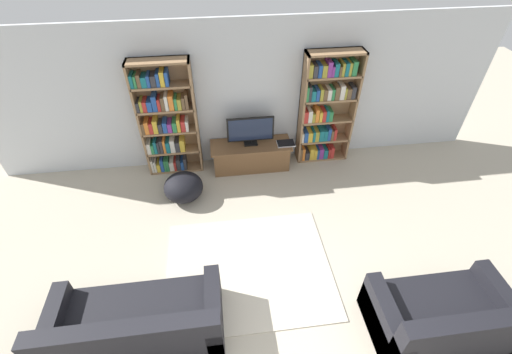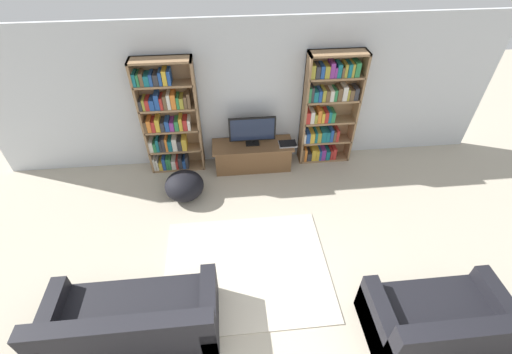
{
  "view_description": "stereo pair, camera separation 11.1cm",
  "coord_description": "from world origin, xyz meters",
  "px_view_note": "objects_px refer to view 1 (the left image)",
  "views": [
    {
      "loc": [
        -0.48,
        -1.11,
        4.11
      ],
      "look_at": [
        0.02,
        2.78,
        0.7
      ],
      "focal_mm": 24.0,
      "sensor_mm": 36.0,
      "label": 1
    },
    {
      "loc": [
        -0.37,
        -1.12,
        4.11
      ],
      "look_at": [
        0.02,
        2.78,
        0.7
      ],
      "focal_mm": 24.0,
      "sensor_mm": 36.0,
      "label": 2
    }
  ],
  "objects_px": {
    "couch_right_sofa": "(442,320)",
    "beanbag_ottoman": "(184,187)",
    "laptop": "(286,143)",
    "television": "(251,130)",
    "bookshelf_right": "(325,109)",
    "couch_left_sectional": "(137,325)",
    "bookshelf_left": "(166,121)",
    "tv_stand": "(251,155)"
  },
  "relations": [
    {
      "from": "couch_right_sofa",
      "to": "beanbag_ottoman",
      "type": "height_order",
      "value": "couch_right_sofa"
    },
    {
      "from": "laptop",
      "to": "couch_left_sectional",
      "type": "xyz_separation_m",
      "value": [
        -2.29,
        -2.96,
        -0.24
      ]
    },
    {
      "from": "bookshelf_left",
      "to": "bookshelf_right",
      "type": "height_order",
      "value": "same"
    },
    {
      "from": "bookshelf_right",
      "to": "couch_left_sectional",
      "type": "distance_m",
      "value": 4.43
    },
    {
      "from": "bookshelf_left",
      "to": "bookshelf_right",
      "type": "distance_m",
      "value": 2.77
    },
    {
      "from": "laptop",
      "to": "couch_left_sectional",
      "type": "height_order",
      "value": "couch_left_sectional"
    },
    {
      "from": "television",
      "to": "couch_right_sofa",
      "type": "xyz_separation_m",
      "value": [
        1.81,
        -3.44,
        -0.49
      ]
    },
    {
      "from": "bookshelf_left",
      "to": "laptop",
      "type": "bearing_deg",
      "value": -5.77
    },
    {
      "from": "bookshelf_right",
      "to": "television",
      "type": "xyz_separation_m",
      "value": [
        -1.34,
        -0.12,
        -0.25
      ]
    },
    {
      "from": "bookshelf_right",
      "to": "tv_stand",
      "type": "relative_size",
      "value": 1.43
    },
    {
      "from": "tv_stand",
      "to": "bookshelf_right",
      "type": "bearing_deg",
      "value": 6.01
    },
    {
      "from": "tv_stand",
      "to": "couch_left_sectional",
      "type": "bearing_deg",
      "value": -118.78
    },
    {
      "from": "bookshelf_right",
      "to": "television",
      "type": "height_order",
      "value": "bookshelf_right"
    },
    {
      "from": "television",
      "to": "couch_left_sectional",
      "type": "bearing_deg",
      "value": -118.64
    },
    {
      "from": "couch_left_sectional",
      "to": "couch_right_sofa",
      "type": "distance_m",
      "value": 3.49
    },
    {
      "from": "television",
      "to": "laptop",
      "type": "height_order",
      "value": "television"
    },
    {
      "from": "bookshelf_left",
      "to": "couch_right_sofa",
      "type": "xyz_separation_m",
      "value": [
        3.24,
        -3.56,
        -0.71
      ]
    },
    {
      "from": "television",
      "to": "laptop",
      "type": "bearing_deg",
      "value": -7.62
    },
    {
      "from": "bookshelf_right",
      "to": "couch_left_sectional",
      "type": "relative_size",
      "value": 1.08
    },
    {
      "from": "beanbag_ottoman",
      "to": "laptop",
      "type": "bearing_deg",
      "value": 18.64
    },
    {
      "from": "tv_stand",
      "to": "laptop",
      "type": "xyz_separation_m",
      "value": [
        0.63,
        -0.07,
        0.26
      ]
    },
    {
      "from": "laptop",
      "to": "beanbag_ottoman",
      "type": "height_order",
      "value": "laptop"
    },
    {
      "from": "bookshelf_left",
      "to": "laptop",
      "type": "relative_size",
      "value": 6.44
    },
    {
      "from": "couch_left_sectional",
      "to": "beanbag_ottoman",
      "type": "bearing_deg",
      "value": 79.24
    },
    {
      "from": "bookshelf_right",
      "to": "laptop",
      "type": "distance_m",
      "value": 0.91
    },
    {
      "from": "couch_left_sectional",
      "to": "couch_right_sofa",
      "type": "xyz_separation_m",
      "value": [
        3.47,
        -0.4,
        0.03
      ]
    },
    {
      "from": "bookshelf_left",
      "to": "television",
      "type": "xyz_separation_m",
      "value": [
        1.43,
        -0.12,
        -0.22
      ]
    },
    {
      "from": "beanbag_ottoman",
      "to": "television",
      "type": "bearing_deg",
      "value": 30.18
    },
    {
      "from": "bookshelf_right",
      "to": "beanbag_ottoman",
      "type": "distance_m",
      "value": 2.81
    },
    {
      "from": "tv_stand",
      "to": "couch_left_sectional",
      "type": "xyz_separation_m",
      "value": [
        -1.66,
        -3.02,
        0.02
      ]
    },
    {
      "from": "couch_right_sofa",
      "to": "tv_stand",
      "type": "bearing_deg",
      "value": 117.9
    },
    {
      "from": "tv_stand",
      "to": "beanbag_ottoman",
      "type": "relative_size",
      "value": 2.25
    },
    {
      "from": "couch_left_sectional",
      "to": "couch_right_sofa",
      "type": "bearing_deg",
      "value": -6.5
    },
    {
      "from": "couch_left_sectional",
      "to": "couch_right_sofa",
      "type": "relative_size",
      "value": 1.24
    },
    {
      "from": "tv_stand",
      "to": "beanbag_ottoman",
      "type": "height_order",
      "value": "tv_stand"
    },
    {
      "from": "tv_stand",
      "to": "couch_right_sofa",
      "type": "bearing_deg",
      "value": -62.1
    },
    {
      "from": "beanbag_ottoman",
      "to": "couch_left_sectional",
      "type": "bearing_deg",
      "value": -100.76
    },
    {
      "from": "television",
      "to": "laptop",
      "type": "relative_size",
      "value": 2.55
    },
    {
      "from": "couch_right_sofa",
      "to": "television",
      "type": "bearing_deg",
      "value": 117.78
    },
    {
      "from": "bookshelf_right",
      "to": "television",
      "type": "distance_m",
      "value": 1.37
    },
    {
      "from": "laptop",
      "to": "television",
      "type": "bearing_deg",
      "value": 172.38
    },
    {
      "from": "laptop",
      "to": "couch_right_sofa",
      "type": "relative_size",
      "value": 0.21
    }
  ]
}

